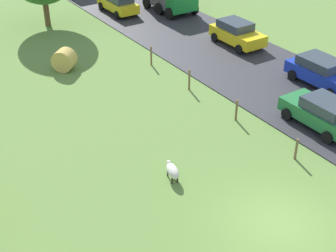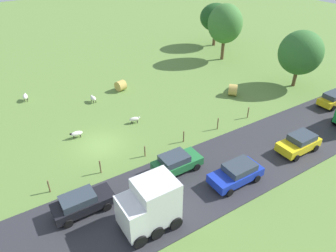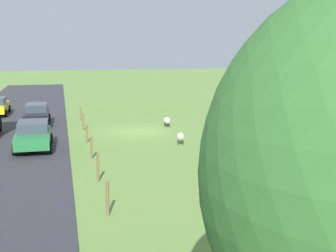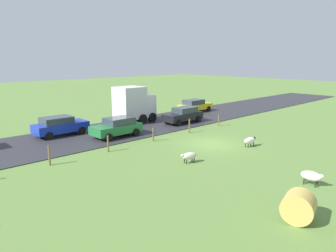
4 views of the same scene
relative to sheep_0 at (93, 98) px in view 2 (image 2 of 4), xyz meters
The scene contains 23 objects.
ground_plane 9.14m from the sheep_0, 16.80° to the right, with size 160.00×160.00×0.00m, color olive.
road_strip 17.82m from the sheep_0, ahead, with size 8.00×80.00×0.06m, color #2D2D33.
sheep_0 is the anchor object (origin of this frame).
sheep_1 8.16m from the sheep_0, 124.86° to the right, with size 1.25×0.76×0.81m.
sheep_2 7.50m from the sheep_0, 33.25° to the right, with size 0.58×1.29×0.72m.
sheep_3 7.12m from the sheep_0, 16.19° to the left, with size 0.71×1.21×0.69m.
hay_bale_0 4.31m from the sheep_0, 105.99° to the left, with size 1.28×1.28×1.07m, color tan.
hay_bale_1 16.95m from the sheep_0, 63.89° to the left, with size 1.39×1.39×1.03m, color tan.
tree_0 23.15m from the sheep_0, 97.41° to the left, with size 5.17×5.17×8.37m.
tree_1 26.02m from the sheep_0, 67.90° to the left, with size 5.42×5.42×7.19m.
tree_2 27.69m from the sheep_0, 109.36° to the left, with size 5.31×5.31×7.07m.
fence_post_0 15.00m from the sheep_0, 33.82° to the right, with size 0.12×0.12×1.14m, color brown.
fence_post_1 13.12m from the sheep_0, 18.25° to the right, with size 0.12×0.12×1.25m, color brown.
fence_post_2 12.46m from the sheep_0, ahead, with size 0.12×0.12×1.09m, color brown.
fence_post_3 13.21m from the sheep_0, 19.32° to the left, with size 0.12×0.12×1.20m, color brown.
fence_post_4 15.15m from the sheep_0, 34.64° to the left, with size 0.12×0.12×1.28m, color brown.
fence_post_5 17.90m from the sheep_0, 45.88° to the left, with size 0.12×0.12×1.28m, color brown.
truck_2 19.82m from the sheep_0, ahead, with size 2.72×3.87×3.68m.
car_0 23.00m from the sheep_0, 32.79° to the left, with size 2.13×4.15×1.65m.
car_1 19.95m from the sheep_0, 13.72° to the left, with size 2.18×4.46×1.61m.
car_2 17.22m from the sheep_0, 23.33° to the right, with size 1.96×4.36×1.58m.
car_4 15.69m from the sheep_0, ahead, with size 2.13×4.17×1.59m.
car_7 28.13m from the sheep_0, 56.05° to the left, with size 1.94×4.36×1.59m.
Camera 2 is at (23.84, -7.52, 17.46)m, focal length 33.43 mm.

